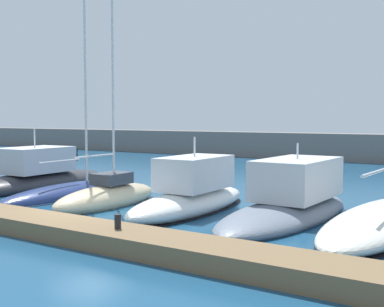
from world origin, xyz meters
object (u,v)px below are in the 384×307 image
mooring_buoy_orange (185,165)px  motorboat_slate_fifth (291,200)px  motorboat_white_fourth (192,194)px  sailboat_ivory_sixth (383,219)px  motorboat_charcoal_nearest (38,177)px  sailboat_sand_third (108,196)px  sailboat_navy_second (70,193)px  dock_bollard (118,222)px

mooring_buoy_orange → motorboat_slate_fifth: bearing=-45.3°
motorboat_white_fourth → sailboat_ivory_sixth: bearing=-86.2°
motorboat_charcoal_nearest → motorboat_white_fourth: size_ratio=1.27×
motorboat_charcoal_nearest → sailboat_ivory_sixth: sailboat_ivory_sixth is taller
sailboat_sand_third → motorboat_slate_fifth: size_ratio=1.27×
motorboat_white_fourth → sailboat_ivory_sixth: 7.55m
motorboat_white_fourth → sailboat_sand_third: bearing=102.0°
sailboat_navy_second → dock_bollard: bearing=-127.2°
sailboat_navy_second → dock_bollard: (8.63, -6.11, 0.63)m
motorboat_charcoal_nearest → dock_bollard: size_ratio=23.69×
sailboat_sand_third → motorboat_slate_fifth: (7.81, 2.08, 0.23)m
motorboat_charcoal_nearest → sailboat_sand_third: bearing=-109.7°
sailboat_sand_third → dock_bollard: size_ratio=28.23×
mooring_buoy_orange → dock_bollard: 26.69m
sailboat_navy_second → motorboat_slate_fifth: 11.24m
motorboat_white_fourth → sailboat_navy_second: bearing=89.0°
motorboat_charcoal_nearest → sailboat_navy_second: 4.13m
motorboat_white_fourth → dock_bollard: motorboat_white_fourth is taller
motorboat_slate_fifth → dock_bollard: 7.76m
sailboat_navy_second → sailboat_ivory_sixth: 14.76m
motorboat_white_fourth → mooring_buoy_orange: size_ratio=15.01×
mooring_buoy_orange → dock_bollard: (13.18, -23.19, 0.78)m
motorboat_white_fourth → sailboat_ivory_sixth: sailboat_ivory_sixth is taller
sailboat_navy_second → sailboat_sand_third: (3.35, -0.86, 0.24)m
motorboat_white_fourth → mooring_buoy_orange: motorboat_white_fourth is taller
sailboat_sand_third → mooring_buoy_orange: 19.61m
sailboat_sand_third → motorboat_slate_fifth: sailboat_sand_third is taller
sailboat_navy_second → motorboat_white_fourth: sailboat_navy_second is taller
motorboat_charcoal_nearest → mooring_buoy_orange: 15.83m
sailboat_navy_second → sailboat_sand_third: bearing=-106.3°
dock_bollard → motorboat_white_fourth: bearing=102.7°
sailboat_sand_third → motorboat_slate_fifth: 8.09m
sailboat_navy_second → mooring_buoy_orange: size_ratio=25.68×
motorboat_slate_fifth → motorboat_white_fourth: bearing=107.4°
motorboat_white_fourth → mooring_buoy_orange: bearing=33.1°
sailboat_ivory_sixth → mooring_buoy_orange: size_ratio=33.56×
motorboat_charcoal_nearest → dock_bollard: (12.53, -7.39, 0.21)m
dock_bollard → sailboat_sand_third: bearing=135.2°
motorboat_charcoal_nearest → mooring_buoy_orange: size_ratio=19.10×
motorboat_charcoal_nearest → motorboat_slate_fifth: size_ratio=1.06×
sailboat_navy_second → mooring_buoy_orange: (-4.55, 17.08, -0.15)m
motorboat_slate_fifth → mooring_buoy_orange: 22.33m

